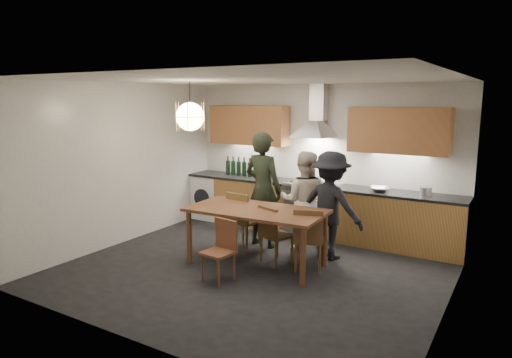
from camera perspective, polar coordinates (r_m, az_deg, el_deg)
The scene contains 17 objects.
ground at distance 6.51m, azimuth -0.20°, elevation -11.18°, with size 5.00×5.00×0.00m, color black.
room_shell at distance 6.10m, azimuth -0.21°, elevation 3.94°, with size 5.02×4.52×2.61m.
counter_run at distance 8.02m, azimuth 7.21°, elevation -3.77°, with size 5.00×0.62×0.90m.
range_stove at distance 8.02m, azimuth 7.04°, elevation -3.81°, with size 0.90×0.60×0.92m.
wall_fixtures at distance 7.91m, azimuth 7.62°, elevation 6.48°, with size 4.30×0.54×1.10m.
pendant_lamp at distance 6.56m, azimuth -8.23°, elevation 7.73°, with size 0.43×0.43×0.70m.
dining_table at distance 6.46m, azimuth 0.03°, elevation -4.58°, with size 1.98×1.06×0.82m.
chair_back_left at distance 7.14m, azimuth -1.83°, elevation -4.77°, with size 0.45×0.45×0.92m.
chair_back_mid at distance 6.53m, azimuth 2.10°, elevation -6.55°, with size 0.49×0.49×0.85m.
chair_back_right at distance 6.30m, azimuth 6.57°, elevation -7.03°, with size 0.52×0.52×0.89m.
chair_front at distance 6.02m, azimuth -4.30°, elevation -8.34°, with size 0.40×0.40×0.80m.
person_left at distance 7.26m, azimuth 0.89°, elevation -1.33°, with size 0.67×0.44×1.84m, color black.
person_mid at distance 7.12m, azimuth 6.02°, elevation -2.76°, with size 0.76×0.59×1.56m, color silver.
person_right at distance 6.81m, azimuth 9.29°, elevation -3.28°, with size 1.04×0.60×1.60m, color black.
mixing_bowl at distance 7.47m, azimuth 15.18°, elevation -1.25°, with size 0.30×0.30×0.07m, color silver.
stock_pot at distance 7.37m, azimuth 20.44°, elevation -1.48°, with size 0.18×0.18×0.12m, color silver.
wine_bottles at distance 8.58m, azimuth -1.13°, elevation 1.48°, with size 0.95×0.08×0.35m.
Camera 1 is at (3.15, -5.18, 2.36)m, focal length 32.00 mm.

